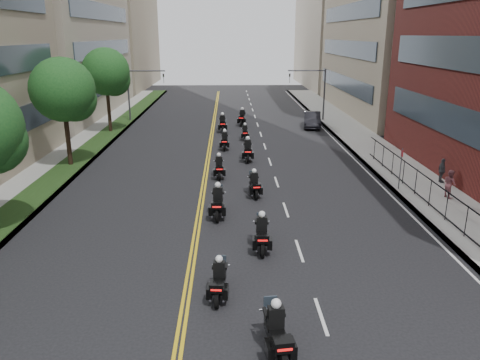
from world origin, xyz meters
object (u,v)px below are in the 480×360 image
object	(u,v)px
motorcycle_6	(219,168)
pedestrian_c	(442,171)
motorcycle_7	(248,151)
motorcycle_10	(222,124)
motorcycle_4	(218,203)
pedestrian_b	(450,184)
motorcycle_8	(225,141)
motorcycle_1	(277,334)
motorcycle_5	(254,185)
motorcycle_2	(219,281)
parked_sedan	(312,120)
motorcycle_3	(262,235)
motorcycle_11	(242,118)
motorcycle_9	(245,133)

from	to	relation	value
motorcycle_6	pedestrian_c	world-z (taller)	pedestrian_c
motorcycle_7	motorcycle_10	world-z (taller)	motorcycle_10
motorcycle_4	pedestrian_b	size ratio (longest dim) A/B	1.54
motorcycle_8	motorcycle_6	bearing A→B (deg)	-90.80
motorcycle_1	pedestrian_b	world-z (taller)	motorcycle_1
motorcycle_5	pedestrian_c	bearing A→B (deg)	3.46
motorcycle_2	parked_sedan	distance (m)	33.36
motorcycle_3	motorcycle_10	world-z (taller)	motorcycle_10
motorcycle_4	pedestrian_c	xyz separation A→B (m)	(13.95, 5.07, 0.20)
motorcycle_10	pedestrian_b	bearing A→B (deg)	-58.60
motorcycle_1	motorcycle_11	xyz separation A→B (m)	(0.08, 36.59, 0.03)
motorcycle_6	motorcycle_7	xyz separation A→B (m)	(2.07, 4.28, 0.07)
motorcycle_2	motorcycle_5	distance (m)	11.20
motorcycle_10	pedestrian_b	size ratio (longest dim) A/B	1.56
motorcycle_3	motorcycle_10	size ratio (longest dim) A/B	0.95
motorcycle_2	motorcycle_8	bearing A→B (deg)	95.02
motorcycle_2	motorcycle_3	xyz separation A→B (m)	(1.81, 3.87, 0.07)
motorcycle_4	parked_sedan	bearing A→B (deg)	71.24
motorcycle_5	pedestrian_c	world-z (taller)	pedestrian_c
motorcycle_3	pedestrian_c	xyz separation A→B (m)	(11.95, 9.03, 0.23)
motorcycle_4	motorcycle_11	world-z (taller)	motorcycle_11
motorcycle_6	motorcycle_9	bearing A→B (deg)	77.01
motorcycle_8	pedestrian_b	size ratio (longest dim) A/B	1.40
motorcycle_4	motorcycle_10	distance (m)	22.29
motorcycle_1	motorcycle_2	world-z (taller)	motorcycle_1
motorcycle_4	pedestrian_b	world-z (taller)	motorcycle_4
motorcycle_3	motorcycle_8	world-z (taller)	motorcycle_3
motorcycle_8	motorcycle_9	xyz separation A→B (m)	(1.80, 3.63, -0.06)
motorcycle_8	pedestrian_b	xyz separation A→B (m)	(12.90, -12.65, 0.30)
motorcycle_5	motorcycle_9	world-z (taller)	motorcycle_5
motorcycle_4	motorcycle_7	world-z (taller)	motorcycle_7
motorcycle_2	parked_sedan	xyz separation A→B (m)	(8.93, 32.14, 0.14)
motorcycle_2	motorcycle_4	bearing A→B (deg)	96.62
parked_sedan	motorcycle_8	bearing A→B (deg)	-124.62
motorcycle_5	motorcycle_10	distance (m)	19.18
motorcycle_5	motorcycle_10	world-z (taller)	motorcycle_10
motorcycle_4	motorcycle_8	size ratio (longest dim) A/B	1.10
motorcycle_2	motorcycle_10	bearing A→B (deg)	95.55
motorcycle_5	motorcycle_3	bearing A→B (deg)	-95.93
motorcycle_1	motorcycle_2	size ratio (longest dim) A/B	1.11
motorcycle_9	motorcycle_2	bearing A→B (deg)	-94.23
motorcycle_5	motorcycle_9	bearing A→B (deg)	84.65
motorcycle_7	motorcycle_11	world-z (taller)	motorcycle_11
motorcycle_2	motorcycle_7	distance (m)	19.15
motorcycle_1	pedestrian_c	distance (m)	20.09
motorcycle_3	pedestrian_b	distance (m)	12.81
motorcycle_5	motorcycle_10	bearing A→B (deg)	90.79
motorcycle_6	parked_sedan	xyz separation A→B (m)	(9.18, 17.36, 0.11)
motorcycle_8	parked_sedan	world-z (taller)	motorcycle_8
motorcycle_2	pedestrian_c	xyz separation A→B (m)	(13.76, 12.89, 0.29)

